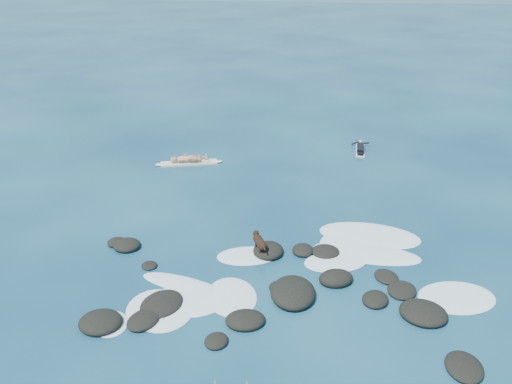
# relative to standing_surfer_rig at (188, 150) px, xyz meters

# --- Properties ---
(ground) EXTENTS (160.00, 160.00, 0.00)m
(ground) POSITION_rel_standing_surfer_rig_xyz_m (5.81, -8.94, -0.76)
(ground) COLOR #0A2642
(ground) RESTS_ON ground
(reef_rocks) EXTENTS (12.41, 7.04, 0.59)m
(reef_rocks) POSITION_rel_standing_surfer_rig_xyz_m (5.19, -10.86, -0.66)
(reef_rocks) COLOR black
(reef_rocks) RESTS_ON ground
(breaking_foam) EXTENTS (12.82, 8.47, 0.12)m
(breaking_foam) POSITION_rel_standing_surfer_rig_xyz_m (5.58, -9.54, -0.75)
(breaking_foam) COLOR white
(breaking_foam) RESTS_ON ground
(standing_surfer_rig) EXTENTS (3.37, 1.28, 1.94)m
(standing_surfer_rig) POSITION_rel_standing_surfer_rig_xyz_m (0.00, 0.00, 0.00)
(standing_surfer_rig) COLOR beige
(standing_surfer_rig) RESTS_ON ground
(paddling_surfer_rig) EXTENTS (0.99, 2.20, 0.38)m
(paddling_surfer_rig) POSITION_rel_standing_surfer_rig_xyz_m (8.71, 2.79, -0.63)
(paddling_surfer_rig) COLOR white
(paddling_surfer_rig) RESTS_ON ground
(dog) EXTENTS (0.67, 1.20, 0.81)m
(dog) POSITION_rel_standing_surfer_rig_xyz_m (4.44, -8.39, -0.23)
(dog) COLOR black
(dog) RESTS_ON ground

